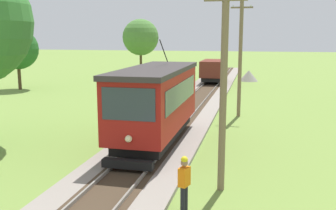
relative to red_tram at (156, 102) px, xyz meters
name	(u,v)px	position (x,y,z in m)	size (l,w,h in m)	color
red_tram	(156,102)	(0.00, 0.00, 0.00)	(2.60, 8.54, 4.79)	maroon
freight_car	(213,70)	(0.00, 24.52, -0.64)	(2.40, 5.20, 2.31)	maroon
utility_pole_near_tram	(224,82)	(3.56, -4.54, 1.56)	(1.40, 0.40, 7.32)	#7A664C
utility_pole_mid	(240,54)	(3.56, 7.85, 1.90)	(1.40, 0.57, 8.00)	#7A664C
gravel_pile	(249,76)	(3.74, 28.48, -1.55)	(2.19, 2.19, 1.28)	gray
track_worker	(184,182)	(2.64, -6.66, -1.21)	(0.35, 0.44, 1.78)	black
tree_left_near	(141,37)	(-10.00, 30.09, 2.87)	(4.61, 4.61, 7.38)	#4C3823
tree_right_near	(17,49)	(-18.26, 16.05, 1.81)	(4.00, 4.00, 6.01)	#4C3823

